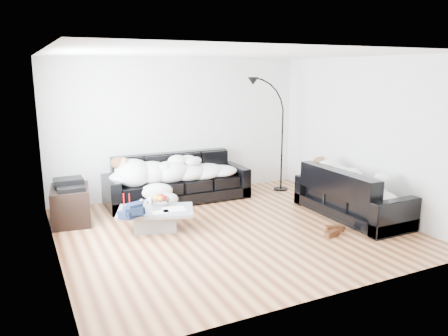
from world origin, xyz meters
name	(u,v)px	position (x,y,z in m)	size (l,w,h in m)	color
ground	(233,229)	(0.00, 0.00, 0.00)	(5.00, 5.00, 0.00)	brown
wall_back	(180,128)	(0.00, 2.25, 1.30)	(5.00, 0.02, 2.60)	silver
wall_left	(50,160)	(-2.50, 0.00, 1.30)	(0.02, 4.50, 2.60)	silver
wall_right	(363,135)	(2.50, 0.00, 1.30)	(0.02, 4.50, 2.60)	silver
ceiling	(233,54)	(0.00, 0.00, 2.60)	(5.00, 5.00, 0.00)	white
sofa_back	(178,179)	(-0.24, 1.77, 0.43)	(2.61, 0.90, 0.85)	black
sofa_right	(352,193)	(2.04, -0.32, 0.41)	(2.02, 0.87, 0.82)	black
sleeper_back	(178,168)	(-0.24, 1.72, 0.64)	(2.21, 0.76, 0.44)	white
sleeper_right	(353,180)	(2.04, -0.32, 0.63)	(1.73, 0.73, 0.42)	white
teal_cushion	(326,167)	(1.98, 0.31, 0.72)	(0.36, 0.30, 0.20)	#0A4A35
coffee_table	(156,220)	(-1.06, 0.49, 0.16)	(1.12, 0.65, 0.33)	#939699
fruit_bowl	(160,199)	(-0.92, 0.68, 0.42)	(0.29, 0.29, 0.18)	white
wine_glass_a	(142,204)	(-1.24, 0.59, 0.41)	(0.07, 0.07, 0.16)	white
wine_glass_b	(137,207)	(-1.34, 0.49, 0.40)	(0.07, 0.07, 0.16)	white
wine_glass_c	(146,205)	(-1.20, 0.47, 0.42)	(0.08, 0.08, 0.18)	white
candle_left	(124,201)	(-1.48, 0.71, 0.45)	(0.04, 0.04, 0.25)	maroon
candle_right	(129,201)	(-1.38, 0.75, 0.43)	(0.04, 0.04, 0.21)	maroon
newspaper_a	(174,209)	(-0.81, 0.36, 0.33)	(0.34, 0.26, 0.01)	silver
newspaper_b	(161,212)	(-1.03, 0.31, 0.33)	(0.25, 0.18, 0.01)	silver
navy_jacket	(131,207)	(-1.48, 0.26, 0.49)	(0.33, 0.28, 0.17)	black
shoes	(333,231)	(1.25, -0.82, 0.05)	(0.43, 0.31, 0.10)	#472311
av_cabinet	(71,205)	(-2.17, 1.41, 0.29)	(0.57, 0.83, 0.57)	black
stereo	(69,184)	(-2.17, 1.41, 0.64)	(0.44, 0.34, 0.13)	black
floor_lamp	(282,141)	(1.92, 1.61, 0.99)	(0.72, 0.29, 1.99)	black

